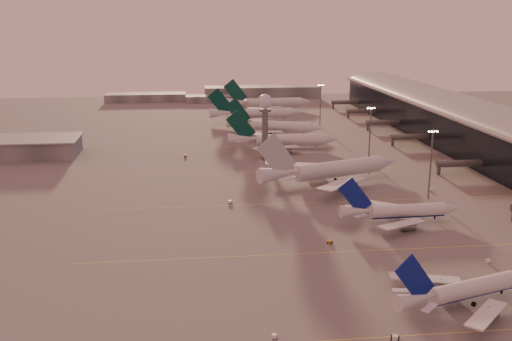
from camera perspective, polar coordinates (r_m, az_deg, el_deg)
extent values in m
plane|color=#5F5C5C|center=(155.66, 4.77, -9.30)|extent=(700.00, 700.00, 0.00)
cube|color=#D9C64C|center=(135.38, 20.79, -14.10)|extent=(180.00, 0.25, 0.02)
cube|color=#D9C64C|center=(172.51, 14.01, -7.26)|extent=(180.00, 0.25, 0.02)
cube|color=#D9C64C|center=(212.70, 9.83, -2.86)|extent=(180.00, 0.25, 0.02)
cube|color=#D9C64C|center=(254.50, 7.02, 0.13)|extent=(180.00, 0.25, 0.02)
cube|color=#D9C64C|center=(302.03, 4.82, 2.47)|extent=(180.00, 0.25, 0.02)
cube|color=black|center=(289.66, 21.80, 2.77)|extent=(36.00, 360.00, 18.00)
cylinder|color=gray|center=(288.13, 21.96, 4.52)|extent=(10.08, 360.00, 10.08)
cube|color=gray|center=(288.09, 21.97, 4.56)|extent=(40.00, 362.00, 0.80)
cylinder|color=#53555A|center=(257.99, 19.09, 0.65)|extent=(22.00, 2.80, 2.80)
cube|color=#53555A|center=(254.38, 17.01, 0.09)|extent=(1.20, 1.20, 4.40)
cylinder|color=#53555A|center=(308.14, 14.67, 3.13)|extent=(22.00, 2.80, 2.80)
cube|color=#53555A|center=(305.13, 12.89, 2.69)|extent=(1.20, 1.20, 4.40)
cylinder|color=#53555A|center=(346.93, 12.20, 4.51)|extent=(22.00, 2.80, 2.80)
cube|color=#53555A|center=(344.26, 10.60, 4.13)|extent=(1.20, 1.20, 4.40)
cylinder|color=#53555A|center=(386.39, 10.23, 5.60)|extent=(22.00, 2.80, 2.80)
cube|color=#53555A|center=(384.00, 8.78, 5.26)|extent=(1.20, 1.20, 4.40)
cylinder|color=#53555A|center=(424.43, 8.68, 6.45)|extent=(22.00, 2.80, 2.80)
cube|color=#53555A|center=(422.25, 7.36, 6.14)|extent=(1.20, 1.20, 4.40)
cylinder|color=#53555A|center=(266.78, 0.85, 3.32)|extent=(2.60, 2.60, 22.00)
cylinder|color=#53555A|center=(264.79, 0.86, 5.76)|extent=(5.20, 5.20, 1.20)
sphere|color=silver|center=(264.23, 0.86, 6.60)|extent=(6.40, 6.40, 6.40)
cylinder|color=#53555A|center=(263.74, 0.87, 7.40)|extent=(0.16, 0.16, 2.00)
cylinder|color=#53555A|center=(217.73, 16.30, 0.58)|extent=(0.56, 0.56, 25.00)
cube|color=#53555A|center=(215.28, 16.52, 3.68)|extent=(3.60, 0.25, 0.25)
sphere|color=#FFEABF|center=(214.77, 16.14, 3.57)|extent=(0.56, 0.56, 0.56)
sphere|color=#FFEABF|center=(215.16, 16.39, 3.57)|extent=(0.56, 0.56, 0.56)
sphere|color=#FFEABF|center=(215.55, 16.64, 3.57)|extent=(0.56, 0.56, 0.56)
sphere|color=#FFEABF|center=(215.94, 16.88, 3.58)|extent=(0.56, 0.56, 0.56)
cylinder|color=#53555A|center=(266.48, 10.79, 3.38)|extent=(0.56, 0.56, 25.00)
cube|color=#53555A|center=(264.48, 10.91, 5.93)|extent=(3.60, 0.25, 0.25)
sphere|color=#FFEABF|center=(264.10, 10.60, 5.85)|extent=(0.56, 0.56, 0.56)
sphere|color=#FFEABF|center=(264.39, 10.81, 5.85)|extent=(0.56, 0.56, 0.56)
sphere|color=#FFEABF|center=(264.69, 11.01, 5.85)|extent=(0.56, 0.56, 0.56)
sphere|color=#FFEABF|center=(264.99, 11.22, 5.85)|extent=(0.56, 0.56, 0.56)
cylinder|color=#53555A|center=(351.73, 6.15, 6.21)|extent=(0.56, 0.56, 25.00)
cube|color=#53555A|center=(350.22, 6.21, 8.15)|extent=(3.60, 0.25, 0.25)
sphere|color=#FFEABF|center=(349.93, 5.96, 8.09)|extent=(0.56, 0.56, 0.56)
sphere|color=#FFEABF|center=(350.15, 6.12, 8.08)|extent=(0.56, 0.56, 0.56)
sphere|color=#FFEABF|center=(350.37, 6.29, 8.08)|extent=(0.56, 0.56, 0.56)
sphere|color=#FFEABF|center=(350.59, 6.45, 8.08)|extent=(0.56, 0.56, 0.56)
cube|color=#5A5C60|center=(464.40, -10.44, 6.87)|extent=(60.00, 18.00, 6.00)
cube|color=#5A5C60|center=(476.76, 0.57, 7.48)|extent=(90.00, 20.00, 9.00)
cube|color=#5A5C60|center=(453.92, -4.17, 6.83)|extent=(40.00, 15.00, 5.00)
cylinder|color=silver|center=(145.16, 20.00, -10.63)|extent=(23.04, 10.64, 3.90)
cylinder|color=navy|center=(145.52, 19.97, -10.95)|extent=(22.28, 9.46, 2.81)
cone|color=silver|center=(134.87, 14.91, -11.97)|extent=(10.35, 6.63, 3.90)
cube|color=silver|center=(135.77, 21.07, -12.86)|extent=(14.36, 14.54, 1.23)
cylinder|color=slate|center=(139.79, 21.17, -12.87)|extent=(5.00, 3.76, 2.54)
cube|color=slate|center=(139.30, 21.21, -12.47)|extent=(0.37, 0.34, 1.56)
cube|color=silver|center=(148.27, 15.79, -10.03)|extent=(17.01, 6.78, 1.23)
cylinder|color=slate|center=(149.16, 17.15, -10.74)|extent=(5.00, 3.76, 2.54)
cube|color=slate|center=(148.71, 17.18, -10.35)|extent=(0.37, 0.34, 1.56)
cube|color=navy|center=(132.54, 14.88, -10.15)|extent=(10.33, 3.58, 11.64)
cube|color=silver|center=(131.85, 16.16, -12.66)|extent=(4.36, 4.27, 0.26)
cube|color=silver|center=(137.92, 13.75, -11.23)|extent=(4.64, 2.30, 0.26)
cylinder|color=black|center=(152.08, 22.33, -10.79)|extent=(0.51, 0.51, 1.03)
cylinder|color=black|center=(146.51, 18.76, -11.41)|extent=(1.23, 0.83, 1.13)
cylinder|color=black|center=(143.63, 20.00, -12.07)|extent=(1.23, 0.83, 1.13)
cylinder|color=silver|center=(193.30, 14.26, -3.86)|extent=(23.81, 4.62, 4.04)
cylinder|color=navy|center=(193.58, 14.25, -4.12)|extent=(23.30, 3.47, 2.91)
cone|color=silver|center=(198.99, 18.05, -3.61)|extent=(4.69, 4.15, 4.04)
cone|color=silver|center=(187.54, 9.49, -4.01)|extent=(10.04, 4.28, 4.04)
cube|color=silver|center=(182.70, 13.71, -5.14)|extent=(16.90, 11.88, 1.27)
cylinder|color=slate|center=(186.41, 14.25, -5.38)|extent=(4.65, 2.74, 2.62)
cube|color=slate|center=(186.03, 14.27, -5.05)|extent=(0.33, 0.27, 1.61)
cube|color=silver|center=(200.27, 11.65, -3.28)|extent=(17.12, 11.23, 1.27)
cylinder|color=slate|center=(199.72, 12.63, -3.94)|extent=(4.65, 2.74, 2.62)
cube|color=slate|center=(199.37, 12.65, -3.63)|extent=(0.33, 0.27, 1.61)
cube|color=navy|center=(185.89, 9.41, -2.56)|extent=(11.09, 0.64, 12.03)
cube|color=silver|center=(183.38, 9.93, -4.43)|extent=(4.87, 3.64, 0.27)
cube|color=silver|center=(191.67, 9.10, -3.55)|extent=(4.89, 3.48, 0.27)
cylinder|color=black|center=(197.67, 16.64, -4.46)|extent=(0.53, 0.53, 1.06)
cylinder|color=black|center=(195.50, 13.44, -4.44)|extent=(1.18, 0.56, 1.17)
cylinder|color=black|center=(191.40, 13.94, -4.88)|extent=(1.18, 0.56, 1.17)
cylinder|color=silver|center=(235.34, 7.93, -0.06)|extent=(37.62, 18.09, 5.91)
cylinder|color=silver|center=(235.68, 7.92, -0.37)|extent=(36.35, 16.28, 4.25)
cone|color=silver|center=(248.32, 12.27, 0.51)|extent=(8.86, 8.00, 5.91)
cone|color=silver|center=(221.72, 2.16, -0.64)|extent=(16.91, 10.82, 5.91)
cube|color=silver|center=(218.06, 8.19, -1.52)|extent=(23.00, 24.21, 1.75)
cylinder|color=slate|center=(224.16, 8.61, -1.73)|extent=(8.17, 6.05, 3.84)
cube|color=slate|center=(223.79, 8.62, -1.40)|extent=(0.35, 0.32, 2.36)
cube|color=silver|center=(243.75, 4.07, 0.30)|extent=(27.76, 10.30, 1.75)
cylinder|color=slate|center=(243.53, 5.43, -0.33)|extent=(8.17, 6.05, 3.84)
cube|color=slate|center=(243.18, 5.44, -0.02)|extent=(0.35, 0.32, 2.36)
cube|color=#A9ACB1|center=(219.64, 1.99, 1.09)|extent=(15.55, 5.74, 17.53)
cube|color=silver|center=(215.34, 3.00, -1.07)|extent=(7.09, 7.13, 0.24)
cube|color=silver|center=(227.80, 1.22, -0.18)|extent=(7.58, 3.57, 0.24)
cylinder|color=black|center=(244.34, 10.71, -0.51)|extent=(0.48, 0.48, 0.95)
cylinder|color=black|center=(236.31, 7.00, -0.87)|extent=(1.15, 0.80, 1.05)
cylinder|color=black|center=(232.94, 7.56, -1.11)|extent=(1.15, 0.80, 1.05)
cylinder|color=silver|center=(290.48, 3.29, 2.76)|extent=(33.01, 6.83, 5.29)
cylinder|color=silver|center=(290.73, 3.29, 2.53)|extent=(32.28, 5.32, 3.81)
cone|color=silver|center=(293.54, 7.09, 2.80)|extent=(6.59, 5.58, 5.29)
cone|color=silver|center=(288.40, -1.30, 2.83)|extent=(13.99, 5.93, 5.29)
cube|color=silver|center=(276.37, 1.98, 1.97)|extent=(23.88, 15.16, 1.57)
cylinder|color=slate|center=(280.44, 2.72, 1.70)|extent=(6.50, 3.73, 3.44)
cube|color=slate|center=(280.16, 2.73, 1.94)|extent=(0.28, 0.24, 2.12)
cube|color=silver|center=(303.23, 1.45, 3.10)|extent=(23.29, 16.90, 1.57)
cylinder|color=slate|center=(300.89, 2.27, 2.58)|extent=(6.50, 3.73, 3.44)
cube|color=slate|center=(300.63, 2.27, 2.81)|extent=(0.28, 0.24, 2.12)
cube|color=#05342C|center=(287.16, -1.45, 4.06)|extent=(14.55, 1.01, 15.65)
cube|color=silver|center=(282.15, -1.29, 2.60)|extent=(6.77, 4.70, 0.23)
cube|color=silver|center=(294.58, -1.41, 3.10)|extent=(6.71, 5.14, 0.23)
cylinder|color=black|center=(292.96, 5.70, 2.16)|extent=(0.46, 0.46, 0.91)
cylinder|color=black|center=(292.79, 2.72, 2.22)|extent=(1.02, 0.50, 1.00)
cylinder|color=black|center=(288.90, 2.81, 2.05)|extent=(1.02, 0.50, 1.00)
cylinder|color=silver|center=(326.40, 2.37, 4.07)|extent=(32.60, 15.80, 5.27)
cylinder|color=silver|center=(326.62, 2.37, 3.87)|extent=(31.50, 14.19, 3.80)
cone|color=silver|center=(323.54, 5.78, 3.92)|extent=(7.72, 7.07, 5.27)
cone|color=silver|center=(331.17, -1.59, 4.35)|extent=(14.69, 9.52, 5.27)
cube|color=silver|center=(314.87, 0.47, 3.53)|extent=(24.30, 9.02, 1.56)
cylinder|color=slate|center=(317.61, 1.30, 3.22)|extent=(7.11, 5.33, 3.43)
cube|color=slate|center=(317.36, 1.31, 3.44)|extent=(0.33, 0.30, 2.11)
cube|color=silver|center=(341.35, 1.46, 4.39)|extent=(20.14, 21.18, 1.56)
cylinder|color=slate|center=(337.85, 2.01, 3.90)|extent=(7.11, 5.33, 3.43)
cube|color=slate|center=(337.62, 2.02, 4.11)|extent=(0.33, 0.30, 2.11)
cube|color=#05342C|center=(330.29, -1.71, 5.43)|extent=(13.80, 5.10, 15.61)
cube|color=silver|center=(325.17, -1.90, 4.18)|extent=(6.56, 3.09, 0.23)
cube|color=silver|center=(337.24, -1.36, 4.56)|extent=(6.14, 6.17, 0.23)
cylinder|color=black|center=(325.06, 4.53, 3.41)|extent=(0.45, 0.45, 0.91)
cylinder|color=black|center=(329.41, 1.98, 3.60)|extent=(1.09, 0.76, 1.00)
cylinder|color=black|center=(325.55, 1.85, 3.47)|extent=(1.09, 0.76, 1.00)
cylinder|color=silver|center=(367.52, 0.63, 5.31)|extent=(35.65, 8.08, 5.70)
cylinder|color=silver|center=(367.73, 0.63, 5.11)|extent=(34.84, 6.44, 4.10)
cone|color=silver|center=(372.11, 3.83, 5.39)|extent=(7.21, 6.15, 5.70)
cone|color=silver|center=(363.46, -3.27, 5.30)|extent=(15.18, 6.69, 5.70)
cube|color=silver|center=(351.68, -0.30, 4.73)|extent=(24.93, 18.61, 1.69)
cylinder|color=slate|center=(356.26, 0.29, 4.47)|extent=(7.08, 4.16, 3.71)
cube|color=slate|center=(356.03, 0.29, 4.68)|extent=(0.31, 0.27, 2.28)
cube|color=silver|center=(380.59, -1.10, 5.47)|extent=(25.85, 15.91, 1.69)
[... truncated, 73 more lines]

